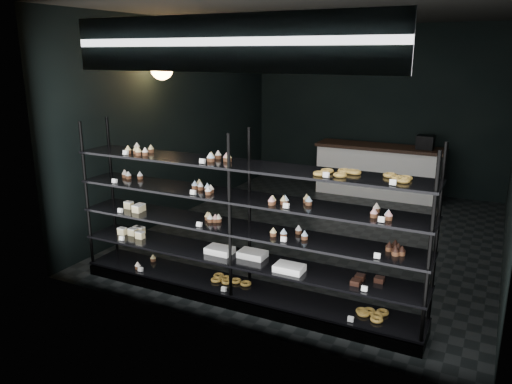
% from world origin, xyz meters
% --- Properties ---
extents(room, '(5.01, 6.01, 3.20)m').
position_xyz_m(room, '(0.00, 0.00, 1.60)').
color(room, black).
rests_on(room, ground).
extents(display_shelf, '(4.00, 0.50, 1.91)m').
position_xyz_m(display_shelf, '(-0.11, -2.45, 0.63)').
color(display_shelf, black).
rests_on(display_shelf, room).
extents(signage, '(3.30, 0.05, 0.50)m').
position_xyz_m(signage, '(0.00, -2.93, 2.75)').
color(signage, '#0C123D').
rests_on(signage, room).
extents(pendant_lamp, '(0.32, 0.32, 0.89)m').
position_xyz_m(pendant_lamp, '(-2.20, -0.90, 2.45)').
color(pendant_lamp, black).
rests_on(pendant_lamp, room).
extents(service_counter, '(2.39, 0.65, 1.23)m').
position_xyz_m(service_counter, '(0.26, 2.50, 0.50)').
color(service_counter, silver).
rests_on(service_counter, room).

